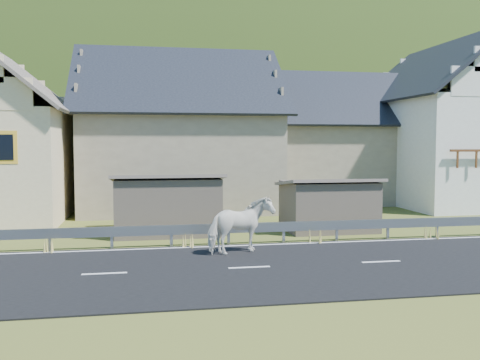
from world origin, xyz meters
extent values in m
plane|color=#414F1F|center=(0.00, 0.00, 0.00)|extent=(160.00, 160.00, 0.00)
cube|color=black|center=(0.00, 0.00, 0.02)|extent=(60.00, 7.00, 0.04)
cube|color=silver|center=(0.00, 0.00, 0.04)|extent=(60.00, 6.60, 0.01)
cube|color=#93969B|center=(0.00, 3.68, 0.58)|extent=(28.00, 0.08, 0.34)
cube|color=#93969B|center=(-6.00, 3.70, 0.35)|extent=(0.10, 0.06, 0.70)
cube|color=#93969B|center=(-4.00, 3.70, 0.35)|extent=(0.10, 0.06, 0.70)
cube|color=#93969B|center=(-2.00, 3.70, 0.35)|extent=(0.10, 0.06, 0.70)
cube|color=#93969B|center=(0.00, 3.70, 0.35)|extent=(0.10, 0.06, 0.70)
cube|color=#93969B|center=(2.00, 3.70, 0.35)|extent=(0.10, 0.06, 0.70)
cube|color=#93969B|center=(4.00, 3.70, 0.35)|extent=(0.10, 0.06, 0.70)
cube|color=#93969B|center=(6.00, 3.70, 0.35)|extent=(0.10, 0.06, 0.70)
cube|color=#93969B|center=(8.00, 3.70, 0.35)|extent=(0.10, 0.06, 0.70)
cube|color=#695A4F|center=(-2.00, 6.50, 1.10)|extent=(4.30, 3.30, 2.40)
cube|color=#695A4F|center=(4.50, 6.00, 1.00)|extent=(3.80, 2.90, 2.20)
cube|color=gold|center=(-8.40, 7.50, 3.40)|extent=(1.30, 0.12, 1.30)
cube|color=gray|center=(-1.00, 15.00, 2.50)|extent=(10.00, 9.00, 5.00)
cube|color=gray|center=(9.00, 17.00, 2.30)|extent=(9.00, 8.00, 4.60)
cube|color=silver|center=(15.00, 14.00, 3.00)|extent=(8.00, 10.00, 6.00)
ellipsoid|color=#263B15|center=(5.00, 180.00, -20.00)|extent=(440.00, 280.00, 260.00)
imported|color=white|center=(0.11, 1.97, 0.94)|extent=(1.70, 2.34, 1.80)
camera|label=1|loc=(-2.96, -14.66, 3.58)|focal=40.00mm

